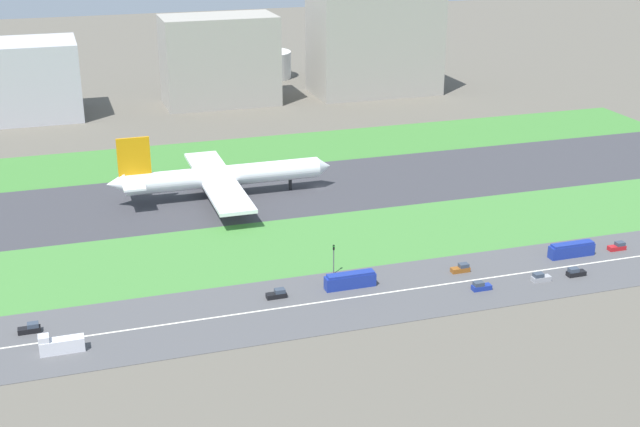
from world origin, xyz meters
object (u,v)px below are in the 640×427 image
(car_0, at_px, (575,272))
(terminal_building, at_px, (4,81))
(car_3, at_px, (481,286))
(fuel_tank_west, at_px, (264,65))
(bus_0, at_px, (572,250))
(hangar_building, at_px, (220,60))
(car_4, at_px, (618,247))
(truck_0, at_px, (61,345))
(airliner, at_px, (219,177))
(traffic_light, at_px, (334,257))
(bus_1, at_px, (350,280))
(car_5, at_px, (461,268))
(office_tower, at_px, (375,37))
(car_2, at_px, (30,329))
(car_1, at_px, (277,294))
(car_6, at_px, (540,278))

(car_0, height_order, terminal_building, terminal_building)
(car_3, xyz_separation_m, fuel_tank_west, (10.59, 237.00, 5.16))
(bus_0, xyz_separation_m, hangar_building, (-48.73, 182.00, 16.11))
(bus_0, relative_size, hangar_building, 0.25)
(car_4, xyz_separation_m, truck_0, (-132.40, -10.00, 0.75))
(hangar_building, bearing_deg, airliner, -101.83)
(car_0, xyz_separation_m, traffic_light, (-52.59, 17.99, 3.37))
(car_4, xyz_separation_m, car_0, (-18.54, -10.00, 0.00))
(bus_1, relative_size, car_0, 2.64)
(bus_1, distance_m, car_5, 27.37)
(car_5, bearing_deg, car_4, 0.00)
(car_0, xyz_separation_m, office_tower, (24.26, 192.00, 23.21))
(car_2, xyz_separation_m, hangar_building, (76.09, 182.00, 17.01))
(bus_1, bearing_deg, bus_0, 0.00)
(car_1, bearing_deg, car_4, 0.00)
(airliner, relative_size, fuel_tank_west, 2.54)
(car_1, bearing_deg, bus_0, -0.00)
(truck_0, bearing_deg, car_2, -60.81)
(bus_0, bearing_deg, bus_1, 180.00)
(truck_0, bearing_deg, traffic_light, -163.63)
(traffic_light, height_order, fuel_tank_west, fuel_tank_west)
(bus_0, distance_m, bus_1, 56.76)
(bus_0, bearing_deg, car_6, -145.49)
(car_4, bearing_deg, hangar_building, 108.78)
(bus_0, height_order, terminal_building, terminal_building)
(truck_0, distance_m, office_tower, 237.58)
(airliner, relative_size, bus_1, 5.60)
(fuel_tank_west, bearing_deg, hangar_building, -123.46)
(car_3, height_order, car_2, same)
(car_1, xyz_separation_m, fuel_tank_west, (54.59, 227.00, 5.16))
(car_2, xyz_separation_m, fuel_tank_west, (105.82, 227.00, 5.16))
(car_4, relative_size, car_2, 1.00)
(car_3, relative_size, terminal_building, 0.08)
(bus_1, distance_m, car_4, 69.93)
(hangar_building, distance_m, fuel_tank_west, 55.22)
(car_0, relative_size, hangar_building, 0.10)
(airliner, xyz_separation_m, car_5, (43.20, -68.00, -5.31))
(car_2, relative_size, hangar_building, 0.10)
(car_3, relative_size, traffic_light, 0.61)
(car_4, height_order, hangar_building, hangar_building)
(truck_0, bearing_deg, car_6, -180.00)
(bus_0, distance_m, car_1, 73.60)
(car_0, relative_size, office_tower, 0.08)
(car_4, height_order, office_tower, office_tower)
(car_5, bearing_deg, car_6, -33.94)
(airliner, height_order, terminal_building, terminal_building)
(car_3, height_order, car_1, same)
(car_6, relative_size, truck_0, 0.52)
(bus_0, xyz_separation_m, bus_1, (-56.76, 0.00, 0.00))
(car_1, relative_size, traffic_light, 0.61)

